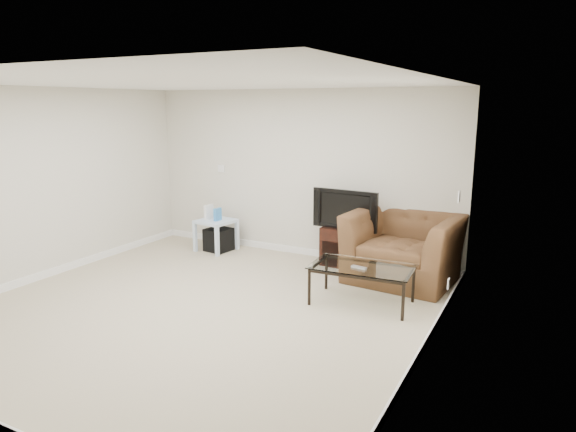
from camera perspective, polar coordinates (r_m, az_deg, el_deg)
The scene contains 18 objects.
floor at distance 6.01m, azimuth -9.71°, elevation -10.13°, with size 5.00×5.00×0.00m, color tan.
ceiling at distance 5.57m, azimuth -10.67°, elevation 14.40°, with size 5.00×5.00×0.00m, color white.
wall_back at distance 7.76m, azimuth 1.16°, elevation 4.72°, with size 5.00×0.02×2.50m, color silver.
wall_left at distance 7.44m, azimuth -25.66°, elevation 3.17°, with size 0.02×5.00×2.50m, color silver.
wall_right at distance 4.60m, azimuth 15.37°, elevation -1.04°, with size 0.02×5.00×2.50m, color silver.
plate_back at distance 8.46m, azimuth -7.44°, elevation 5.25°, with size 0.12×0.02×0.12m, color white.
plate_right_switch at distance 6.15m, azimuth 18.48°, elevation 2.06°, with size 0.02×0.09×0.13m, color white.
plate_right_outlet at distance 6.10m, azimuth 17.40°, elevation -7.20°, with size 0.02×0.08×0.12m, color white.
tv_stand at distance 7.40m, azimuth 6.63°, elevation -3.39°, with size 0.68×0.47×0.56m, color black, non-canonical shape.
dvd_player at distance 7.32m, azimuth 6.55°, elevation -2.04°, with size 0.41×0.29×0.06m, color black.
television at distance 7.25m, azimuth 6.65°, elevation 0.83°, with size 0.90×0.18×0.56m, color black.
side_table at distance 8.19m, azimuth -7.98°, elevation -2.12°, with size 0.52×0.52×0.50m, color #ADC5D8, non-canonical shape.
subwoofer at distance 8.21m, azimuth -7.71°, elevation -2.62°, with size 0.36×0.36×0.36m, color black.
game_console at distance 8.18m, azimuth -8.80°, elevation 0.44°, with size 0.05×0.17×0.23m, color white.
game_case at distance 8.06m, azimuth -7.83°, elevation 0.18°, with size 0.05×0.15×0.20m, color #337FCC.
recliner at distance 6.86m, azimuth 12.76°, elevation -2.15°, with size 1.37×0.89×1.20m, color #4C3420.
coffee_table at distance 6.06m, azimuth 8.19°, elevation -7.60°, with size 1.16×0.66×0.45m, color black, non-canonical shape.
remote at distance 5.90m, azimuth 7.89°, elevation -5.68°, with size 0.18×0.05×0.02m, color #B2B2B7.
Camera 1 is at (3.41, -4.39, 2.28)m, focal length 32.00 mm.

